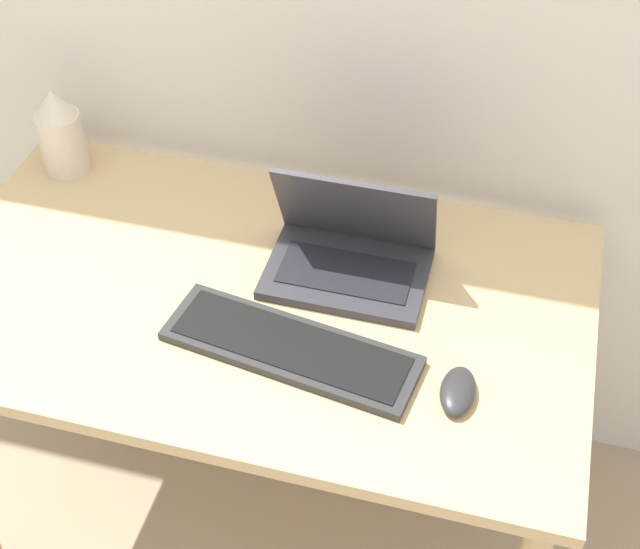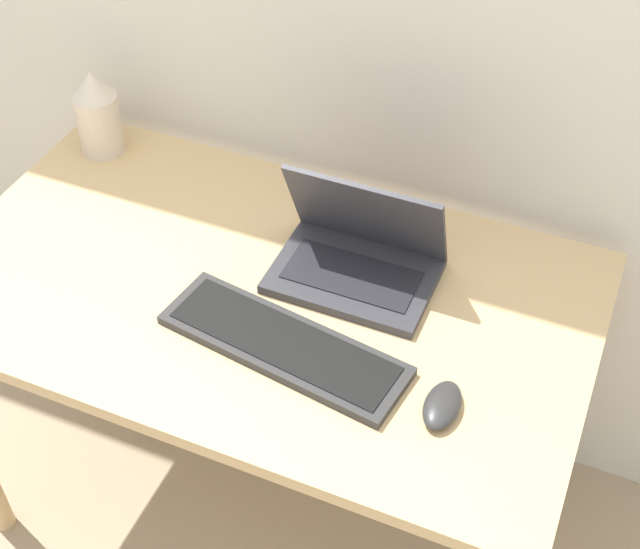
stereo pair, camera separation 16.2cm
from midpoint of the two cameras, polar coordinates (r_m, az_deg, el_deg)
name	(u,v)px [view 1 (the left image)]	position (r m, az deg, el deg)	size (l,w,h in m)	color
desk	(258,325)	(1.81, -6.56, -3.37)	(1.30, 0.75, 0.77)	tan
laptop	(350,251)	(1.74, -0.73, 1.39)	(0.32, 0.22, 0.22)	#333338
keyboard	(291,348)	(1.62, -4.76, -4.86)	(0.49, 0.21, 0.02)	#2D2D2D
mouse	(458,391)	(1.56, 5.86, -7.58)	(0.06, 0.11, 0.03)	#2D2D2D
vase	(60,132)	(2.08, -18.50, 8.55)	(0.10, 0.10, 0.20)	beige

